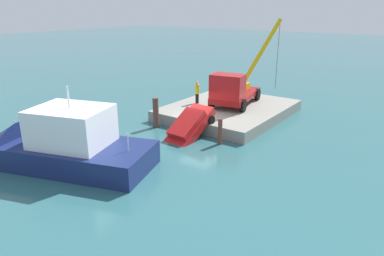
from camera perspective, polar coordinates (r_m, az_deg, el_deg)
ground at (r=26.41m, az=1.35°, el=-0.05°), size 200.00×200.00×0.00m
dock at (r=29.58m, az=5.87°, el=2.81°), size 10.29×8.43×0.84m
crane_truck at (r=29.07m, az=6.71°, el=6.22°), size 9.27×3.72×6.66m
dock_worker at (r=29.81m, az=0.82°, el=5.74°), size 0.34×0.34×1.84m
salvaged_car at (r=24.25m, az=-0.80°, el=-0.19°), size 4.31×2.19×2.95m
moored_yacht at (r=22.40m, az=-22.38°, el=-3.42°), size 7.37×12.03×6.29m
piling_near at (r=26.46m, az=-5.78°, el=2.43°), size 0.43×0.43×2.23m
piling_mid at (r=24.89m, az=-0.83°, el=0.54°), size 0.44×0.44×1.47m
piling_far at (r=23.22m, az=4.49°, el=-0.57°), size 0.29×0.29×1.74m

